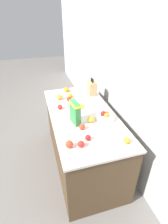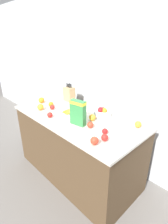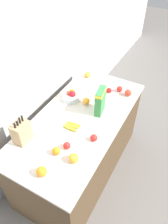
{
  "view_description": "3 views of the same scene",
  "coord_description": "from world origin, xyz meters",
  "px_view_note": "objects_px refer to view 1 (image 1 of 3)",
  "views": [
    {
      "loc": [
        1.97,
        -0.56,
        2.2
      ],
      "look_at": [
        0.06,
        0.01,
        0.98
      ],
      "focal_mm": 28.0,
      "sensor_mm": 36.0,
      "label": 1
    },
    {
      "loc": [
        1.56,
        -1.37,
        1.87
      ],
      "look_at": [
        0.09,
        0.06,
        0.99
      ],
      "focal_mm": 28.0,
      "sensor_mm": 36.0,
      "label": 2
    },
    {
      "loc": [
        -1.43,
        -0.85,
        2.56
      ],
      "look_at": [
        0.05,
        -0.03,
        0.98
      ],
      "focal_mm": 35.0,
      "sensor_mm": 36.0,
      "label": 3
    }
  ],
  "objects_px": {
    "banana_bunch": "(79,107)",
    "orange_front_center": "(127,140)",
    "apple_rear": "(82,127)",
    "apple_near_bananas": "(60,107)",
    "orange_mid_left": "(67,90)",
    "knife_block": "(92,88)",
    "orange_front_right": "(71,96)",
    "orange_by_cereal": "(91,119)",
    "cereal_box": "(75,112)",
    "fruit_bowl": "(105,117)",
    "orange_back_center": "(59,97)",
    "apple_middle": "(81,144)",
    "apple_by_knife_block": "(88,138)",
    "apple_rightmost": "(69,144)",
    "apple_leftmost": "(69,99)"
  },
  "relations": [
    {
      "from": "apple_rightmost",
      "to": "orange_back_center",
      "type": "relative_size",
      "value": 0.91
    },
    {
      "from": "orange_mid_left",
      "to": "orange_front_center",
      "type": "bearing_deg",
      "value": 13.72
    },
    {
      "from": "apple_rightmost",
      "to": "apple_middle",
      "type": "bearing_deg",
      "value": 77.12
    },
    {
      "from": "apple_rear",
      "to": "orange_back_center",
      "type": "relative_size",
      "value": 0.82
    },
    {
      "from": "knife_block",
      "to": "apple_rear",
      "type": "xyz_separation_m",
      "value": [
        0.88,
        -0.42,
        -0.08
      ]
    },
    {
      "from": "orange_back_center",
      "to": "orange_mid_left",
      "type": "height_order",
      "value": "same"
    },
    {
      "from": "apple_near_bananas",
      "to": "orange_by_cereal",
      "type": "relative_size",
      "value": 0.85
    },
    {
      "from": "banana_bunch",
      "to": "orange_front_center",
      "type": "bearing_deg",
      "value": 18.66
    },
    {
      "from": "cereal_box",
      "to": "apple_by_knife_block",
      "type": "distance_m",
      "value": 0.39
    },
    {
      "from": "orange_back_center",
      "to": "cereal_box",
      "type": "bearing_deg",
      "value": 6.91
    },
    {
      "from": "apple_by_knife_block",
      "to": "knife_block",
      "type": "bearing_deg",
      "value": 159.18
    },
    {
      "from": "cereal_box",
      "to": "orange_front_right",
      "type": "bearing_deg",
      "value": 162.32
    },
    {
      "from": "orange_by_cereal",
      "to": "orange_mid_left",
      "type": "distance_m",
      "value": 0.99
    },
    {
      "from": "apple_leftmost",
      "to": "apple_middle",
      "type": "relative_size",
      "value": 0.95
    },
    {
      "from": "banana_bunch",
      "to": "orange_mid_left",
      "type": "height_order",
      "value": "orange_mid_left"
    },
    {
      "from": "apple_rear",
      "to": "apple_leftmost",
      "type": "distance_m",
      "value": 0.75
    },
    {
      "from": "banana_bunch",
      "to": "orange_front_center",
      "type": "height_order",
      "value": "orange_front_center"
    },
    {
      "from": "knife_block",
      "to": "orange_front_right",
      "type": "xyz_separation_m",
      "value": [
        0.02,
        -0.37,
        -0.07
      ]
    },
    {
      "from": "orange_front_right",
      "to": "orange_front_center",
      "type": "relative_size",
      "value": 0.98
    },
    {
      "from": "apple_near_bananas",
      "to": "banana_bunch",
      "type": "bearing_deg",
      "value": 80.68
    },
    {
      "from": "apple_rear",
      "to": "apple_near_bananas",
      "type": "xyz_separation_m",
      "value": [
        -0.55,
        -0.17,
        -0.0
      ]
    },
    {
      "from": "apple_rightmost",
      "to": "orange_by_cereal",
      "type": "relative_size",
      "value": 0.98
    },
    {
      "from": "orange_front_right",
      "to": "fruit_bowl",
      "type": "bearing_deg",
      "value": 21.33
    },
    {
      "from": "apple_rear",
      "to": "apple_near_bananas",
      "type": "distance_m",
      "value": 0.58
    },
    {
      "from": "cereal_box",
      "to": "apple_rightmost",
      "type": "height_order",
      "value": "cereal_box"
    },
    {
      "from": "apple_by_knife_block",
      "to": "apple_middle",
      "type": "distance_m",
      "value": 0.13
    },
    {
      "from": "apple_by_knife_block",
      "to": "apple_rightmost",
      "type": "bearing_deg",
      "value": -76.14
    },
    {
      "from": "apple_near_bananas",
      "to": "orange_front_center",
      "type": "relative_size",
      "value": 0.92
    },
    {
      "from": "apple_middle",
      "to": "apple_near_bananas",
      "type": "bearing_deg",
      "value": -174.66
    },
    {
      "from": "banana_bunch",
      "to": "orange_front_right",
      "type": "xyz_separation_m",
      "value": [
        -0.35,
        -0.04,
        0.02
      ]
    },
    {
      "from": "knife_block",
      "to": "orange_mid_left",
      "type": "height_order",
      "value": "knife_block"
    },
    {
      "from": "apple_by_knife_block",
      "to": "orange_by_cereal",
      "type": "bearing_deg",
      "value": 156.08
    },
    {
      "from": "orange_front_right",
      "to": "orange_by_cereal",
      "type": "xyz_separation_m",
      "value": [
        0.74,
        0.1,
        0.0
      ]
    },
    {
      "from": "banana_bunch",
      "to": "apple_rear",
      "type": "xyz_separation_m",
      "value": [
        0.51,
        -0.1,
        0.02
      ]
    },
    {
      "from": "apple_middle",
      "to": "orange_by_cereal",
      "type": "height_order",
      "value": "orange_by_cereal"
    },
    {
      "from": "fruit_bowl",
      "to": "orange_back_center",
      "type": "height_order",
      "value": "fruit_bowl"
    },
    {
      "from": "orange_by_cereal",
      "to": "apple_near_bananas",
      "type": "bearing_deg",
      "value": -143.84
    },
    {
      "from": "fruit_bowl",
      "to": "knife_block",
      "type": "bearing_deg",
      "value": 174.26
    },
    {
      "from": "orange_front_right",
      "to": "knife_block",
      "type": "bearing_deg",
      "value": 93.19
    },
    {
      "from": "banana_bunch",
      "to": "apple_rightmost",
      "type": "distance_m",
      "value": 0.83
    },
    {
      "from": "orange_back_center",
      "to": "banana_bunch",
      "type": "bearing_deg",
      "value": 33.17
    },
    {
      "from": "apple_rear",
      "to": "apple_middle",
      "type": "xyz_separation_m",
      "value": [
        0.29,
        -0.09,
        -0.0
      ]
    },
    {
      "from": "apple_leftmost",
      "to": "orange_mid_left",
      "type": "xyz_separation_m",
      "value": [
        -0.34,
        0.03,
        0.01
      ]
    },
    {
      "from": "apple_middle",
      "to": "orange_back_center",
      "type": "xyz_separation_m",
      "value": [
        -1.14,
        -0.03,
        0.01
      ]
    },
    {
      "from": "banana_bunch",
      "to": "orange_front_center",
      "type": "relative_size",
      "value": 2.28
    },
    {
      "from": "orange_front_center",
      "to": "orange_back_center",
      "type": "relative_size",
      "value": 0.85
    },
    {
      "from": "knife_block",
      "to": "orange_front_right",
      "type": "relative_size",
      "value": 4.32
    },
    {
      "from": "cereal_box",
      "to": "apple_near_bananas",
      "type": "height_order",
      "value": "cereal_box"
    },
    {
      "from": "fruit_bowl",
      "to": "cereal_box",
      "type": "bearing_deg",
      "value": -96.89
    },
    {
      "from": "cereal_box",
      "to": "apple_leftmost",
      "type": "relative_size",
      "value": 4.3
    }
  ]
}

